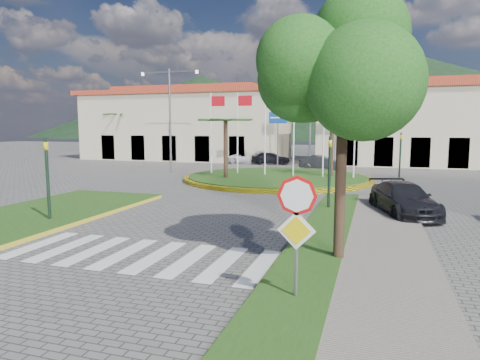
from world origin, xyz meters
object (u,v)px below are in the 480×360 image
(stop_sign, at_px, (297,218))
(car_dark_b, at_px, (321,163))
(deciduous_tree, at_px, (344,64))
(car_side_right, at_px, (404,199))
(roundabout_island, at_px, (277,177))
(white_van, at_px, (247,158))
(car_dark_a, at_px, (271,158))

(stop_sign, height_order, car_dark_b, stop_sign)
(deciduous_tree, xyz_separation_m, car_side_right, (2.00, 7.18, -4.52))
(stop_sign, bearing_deg, roundabout_island, 103.73)
(white_van, relative_size, car_dark_b, 1.03)
(roundabout_island, relative_size, car_dark_b, 3.44)
(roundabout_island, distance_m, car_side_right, 12.36)
(car_dark_a, bearing_deg, roundabout_island, -173.02)
(white_van, distance_m, car_side_right, 25.74)
(car_dark_a, bearing_deg, deciduous_tree, -171.67)
(white_van, xyz_separation_m, car_side_right, (13.33, -22.02, 0.13))
(roundabout_island, relative_size, car_dark_a, 3.48)
(roundabout_island, relative_size, deciduous_tree, 1.87)
(roundabout_island, distance_m, white_van, 13.53)
(white_van, xyz_separation_m, car_dark_b, (7.83, -4.21, 0.08))
(car_dark_a, height_order, car_dark_b, car_dark_a)
(stop_sign, relative_size, deciduous_tree, 0.39)
(roundabout_island, xyz_separation_m, car_dark_b, (2.00, 8.00, 0.43))
(roundabout_island, height_order, stop_sign, roundabout_island)
(stop_sign, relative_size, car_dark_a, 0.73)
(stop_sign, height_order, car_side_right, stop_sign)
(deciduous_tree, height_order, car_side_right, deciduous_tree)
(roundabout_island, bearing_deg, stop_sign, -76.27)
(stop_sign, height_order, deciduous_tree, deciduous_tree)
(white_van, distance_m, car_dark_b, 8.89)
(stop_sign, distance_m, deciduous_tree, 4.59)
(car_dark_b, xyz_separation_m, car_side_right, (5.50, -17.82, 0.05))
(car_side_right, bearing_deg, roundabout_island, 109.65)
(deciduous_tree, bearing_deg, roundabout_island, 107.91)
(roundabout_island, height_order, deciduous_tree, deciduous_tree)
(stop_sign, xyz_separation_m, car_dark_a, (-8.21, 31.88, -1.17))
(car_dark_b, bearing_deg, car_dark_a, 50.33)
(roundabout_island, bearing_deg, car_side_right, -52.64)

